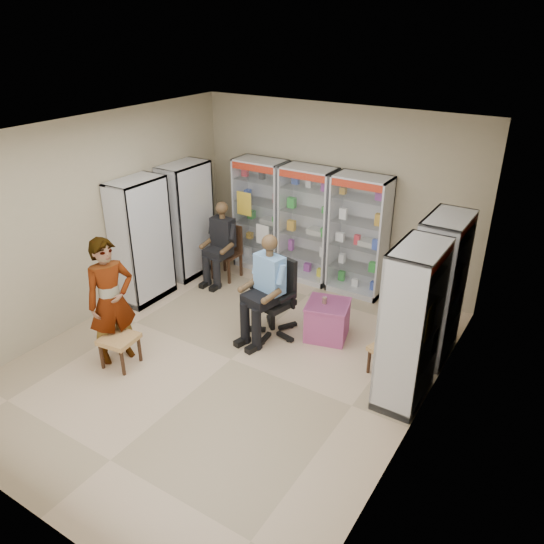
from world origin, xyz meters
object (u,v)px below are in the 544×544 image
Objects in this scene: cabinet_back_mid at (307,225)px; seated_shopkeeper at (271,290)px; cabinet_right_far at (439,289)px; wooden_chair at (226,253)px; cabinet_back_right at (359,236)px; cabinet_left_far at (187,221)px; cabinet_left_near at (141,241)px; cabinet_back_left at (261,215)px; pink_trunk at (327,320)px; cabinet_right_near at (411,326)px; woven_stool_b at (120,351)px; woven_stool_a at (387,361)px; office_chair at (273,298)px; standing_man at (111,301)px.

seated_shopkeeper is (0.47, -1.91, -0.26)m from cabinet_back_mid.
wooden_chair is (-3.78, 0.40, -0.53)m from cabinet_right_far.
cabinet_back_right is 1.00× the size of cabinet_left_far.
cabinet_back_mid and cabinet_left_near have the same top height.
pink_trunk is (2.14, -1.53, -0.73)m from cabinet_back_left.
cabinet_right_near is 4.62× the size of woven_stool_b.
cabinet_right_far is 4.94× the size of woven_stool_a.
cabinet_left_far is at bearing -135.00° from cabinet_back_left.
seated_shopkeeper is at bearing -76.08° from cabinet_back_mid.
cabinet_left_near is at bearing -132.80° from cabinet_back_mid.
office_chair is (1.42, -1.86, -0.42)m from cabinet_back_left.
woven_stool_b is at bearing -99.35° from standing_man.
office_chair is (1.67, -1.13, 0.11)m from wooden_chair.
cabinet_left_far is 2.72m from standing_man.
wooden_chair is at bearing 158.14° from office_chair.
cabinet_right_far reaches higher than seated_shopkeeper.
cabinet_back_left is at bearing 57.72° from cabinet_right_near.
cabinet_back_left is 1.35× the size of seated_shopkeeper.
cabinet_left_near is at bearing -0.00° from cabinet_left_far.
wooden_chair is (0.68, 0.20, -0.53)m from cabinet_left_far.
woven_stool_a is at bearing 12.42° from seated_shopkeeper.
cabinet_back_left is 2.40m from seated_shopkeeper.
cabinet_back_mid is at bearing 49.16° from cabinet_right_near.
pink_trunk is (1.19, -1.53, -0.73)m from cabinet_back_mid.
standing_man is at bearing 148.42° from woven_stool_b.
pink_trunk is (-1.39, -0.40, -0.73)m from cabinet_right_far.
cabinet_back_mid is at bearing 137.20° from cabinet_left_near.
cabinet_right_near is (1.63, -2.23, 0.00)m from cabinet_back_right.
cabinet_back_right and cabinet_left_far have the same top height.
woven_stool_a is at bearing -41.55° from standing_man.
standing_man is (-3.56, -2.37, -0.13)m from cabinet_right_far.
cabinet_left_far is 2.98m from woven_stool_b.
cabinet_right_far is at bearing 101.41° from cabinet_left_near.
cabinet_right_near is 2.15m from seated_shopkeeper.
cabinet_back_left reaches higher than wooden_chair.
standing_man is at bearing -105.69° from cabinet_back_mid.
cabinet_right_far is at bearing 32.62° from seated_shopkeeper.
wooden_chair reaches higher than pink_trunk.
cabinet_back_mid is at bearing 180.00° from cabinet_back_right.
wooden_chair is at bearing -108.90° from cabinet_back_left.
cabinet_left_near is 4.62× the size of woven_stool_b.
cabinet_back_left is 1.15× the size of standing_man.
woven_stool_b is 0.69m from standing_man.
seated_shopkeeper is at bearing -77.77° from office_chair.
cabinet_left_far is 1.00× the size of cabinet_left_near.
woven_stool_a is 3.50m from woven_stool_b.
cabinet_back_right is at bearing 88.26° from seated_shopkeeper.
cabinet_left_near is 2.13× the size of wooden_chair.
cabinet_right_near is 2.18m from office_chair.
cabinet_right_far is at bearing 87.43° from cabinet_left_far.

